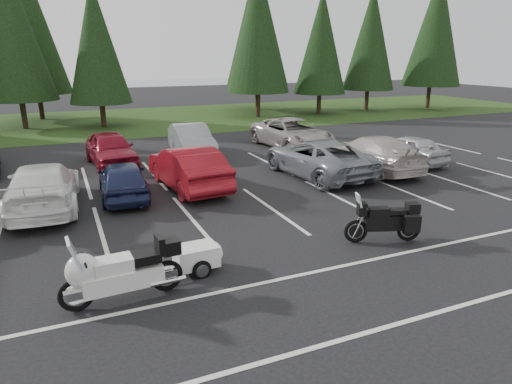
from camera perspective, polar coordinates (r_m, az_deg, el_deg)
The scene contains 24 objects.
ground at distance 13.18m, azimuth -8.76°, elevation -5.25°, with size 120.00×120.00×0.00m, color black.
grass_strip at distance 36.31m, azimuth -18.83°, elevation 8.27°, with size 80.00×16.00×0.01m, color #1A3310.
lake_water at distance 67.40m, azimuth -17.96°, elevation 11.97°, with size 70.00×50.00×0.02m, color slate.
stall_markings at distance 15.00m, azimuth -10.76°, elevation -2.55°, with size 32.00×16.00×0.01m, color silver.
conifer_4 at distance 34.84m, azimuth -28.30°, elevation 17.68°, with size 4.80×4.80×11.17m.
conifer_5 at distance 33.59m, azimuth -19.37°, elevation 17.25°, with size 4.14×4.14×9.63m.
conifer_6 at distance 37.15m, azimuth 0.26°, elevation 19.71°, with size 4.93×4.93×11.48m.
conifer_7 at distance 39.41m, azimuth 8.17°, elevation 18.08°, with size 4.27×4.27×9.94m.
conifer_8 at distance 43.17m, azimuth 14.17°, elevation 18.12°, with size 4.53×4.53×10.56m.
conifer_9 at distance 46.12m, azimuth 21.55°, elevation 18.51°, with size 5.19×5.19×12.10m.
conifer_back_b at distance 39.41m, azimuth -26.40°, elevation 17.98°, with size 4.97×4.97×11.58m.
conifer_back_c at distance 42.30m, azimuth 0.17°, elevation 20.43°, with size 5.50×5.50×12.81m.
car_near_3 at distance 16.42m, azimuth -25.09°, elevation 0.60°, with size 2.14×5.27×1.53m, color white.
car_near_4 at distance 16.75m, azimuth -16.29°, elevation 1.52°, with size 1.59×3.96×1.35m, color #1C2348.
car_near_5 at distance 17.40m, azimuth -8.51°, elevation 3.05°, with size 1.71×4.91×1.62m, color maroon.
car_near_6 at distance 19.22m, azimuth 7.70°, elevation 4.29°, with size 2.56×5.56×1.55m, color gray.
car_near_7 at distance 20.58m, azimuth 14.36°, elevation 4.73°, with size 2.15×5.28×1.53m, color #B7B0A7.
car_near_8 at distance 22.45m, azimuth 18.45°, elevation 5.13°, with size 1.58×3.93×1.34m, color #B5B4B9.
car_far_2 at distance 21.88m, azimuth -17.70°, elevation 5.16°, with size 1.81×4.49×1.53m, color maroon.
car_far_3 at distance 23.14m, azimuth -8.06°, elevation 6.41°, with size 1.62×4.65×1.53m, color gray.
car_far_4 at distance 24.87m, azimuth 4.56°, elevation 7.30°, with size 2.61×5.66×1.57m, color #A59E97.
touring_motorcycle at distance 9.80m, azimuth -16.43°, elevation -8.92°, with size 2.80×0.86×1.55m, color silver, non-canonical shape.
cargo_trailer at distance 10.89m, azimuth -7.47°, elevation -8.24°, with size 1.42×0.80×0.66m, color white, non-canonical shape.
adventure_motorcycle at distance 12.76m, azimuth 15.64°, elevation -3.05°, with size 2.33×0.81×1.42m, color black, non-canonical shape.
Camera 1 is at (-2.99, -11.85, 4.94)m, focal length 32.00 mm.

